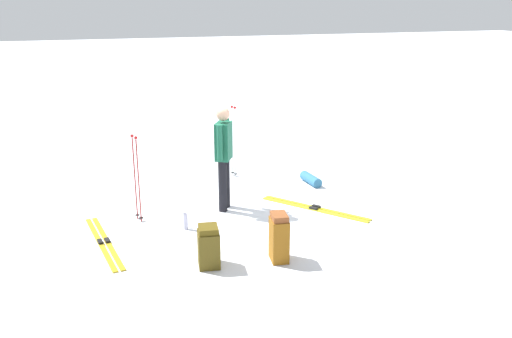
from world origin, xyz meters
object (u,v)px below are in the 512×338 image
object	(u,v)px
backpack_bright	(209,247)
ski_poles_planted_far	(136,174)
skier_standing	(224,153)
ski_pair_near	(104,242)
backpack_large_dark	(279,238)
thermos_bottle	(186,221)
ski_poles_planted_near	(234,138)
ski_pair_far	(315,208)
sleeping_mat_rolled	(311,179)

from	to	relation	value
backpack_bright	ski_poles_planted_far	world-z (taller)	ski_poles_planted_far
skier_standing	ski_pair_near	distance (m)	2.32
ski_pair_near	backpack_large_dark	size ratio (longest dim) A/B	2.94
skier_standing	thermos_bottle	world-z (taller)	skier_standing
thermos_bottle	backpack_large_dark	bearing A→B (deg)	34.92
backpack_bright	ski_poles_planted_near	world-z (taller)	ski_poles_planted_near
backpack_large_dark	ski_poles_planted_far	bearing A→B (deg)	-141.09
skier_standing	ski_poles_planted_far	distance (m)	1.41
ski_pair_far	ski_poles_planted_far	size ratio (longest dim) A/B	1.19
ski_pair_far	backpack_large_dark	bearing A→B (deg)	-38.27
backpack_large_dark	backpack_bright	xyz separation A→B (m)	(-0.13, -0.92, -0.05)
ski_poles_planted_far	sleeping_mat_rolled	size ratio (longest dim) A/B	2.49
skier_standing	backpack_bright	xyz separation A→B (m)	(1.89, -0.72, -0.68)
ski_poles_planted_near	backpack_large_dark	bearing A→B (deg)	-6.79
backpack_bright	ski_poles_planted_far	distance (m)	2.02
ski_pair_far	backpack_large_dark	distance (m)	1.98
ski_pair_far	skier_standing	bearing A→B (deg)	-109.19
skier_standing	backpack_bright	size ratio (longest dim) A/B	3.06
backpack_bright	sleeping_mat_rolled	world-z (taller)	backpack_bright
skier_standing	ski_poles_planted_far	bearing A→B (deg)	-88.01
backpack_large_dark	ski_poles_planted_near	distance (m)	3.68
skier_standing	ski_poles_planted_far	size ratio (longest dim) A/B	1.24
ski_pair_far	thermos_bottle	distance (m)	2.19
ski_pair_far	ski_poles_planted_near	world-z (taller)	ski_poles_planted_near
backpack_large_dark	backpack_bright	bearing A→B (deg)	-97.86
ski_pair_near	sleeping_mat_rolled	bearing A→B (deg)	110.93
skier_standing	sleeping_mat_rolled	size ratio (longest dim) A/B	3.09
ski_pair_far	backpack_bright	bearing A→B (deg)	-56.56
backpack_bright	thermos_bottle	world-z (taller)	backpack_bright
thermos_bottle	ski_poles_planted_far	bearing A→B (deg)	-133.10
ski_pair_far	sleeping_mat_rolled	xyz separation A→B (m)	(-1.21, 0.46, 0.08)
sleeping_mat_rolled	backpack_bright	bearing A→B (deg)	-44.70
sleeping_mat_rolled	thermos_bottle	distance (m)	2.96
ski_poles_planted_near	ski_pair_far	bearing A→B (deg)	20.28
sleeping_mat_rolled	thermos_bottle	xyz separation A→B (m)	(1.35, -2.64, 0.04)
backpack_bright	thermos_bottle	distance (m)	1.27
skier_standing	backpack_large_dark	bearing A→B (deg)	5.56
ski_pair_near	ski_poles_planted_near	world-z (taller)	ski_poles_planted_near
ski_pair_far	ski_poles_planted_far	xyz separation A→B (m)	(-0.44, -2.80, 0.74)
ski_pair_near	thermos_bottle	xyz separation A→B (m)	(-0.12, 1.21, 0.12)
ski_poles_planted_near	ski_poles_planted_far	world-z (taller)	ski_poles_planted_near
ski_poles_planted_far	thermos_bottle	world-z (taller)	ski_poles_planted_far
skier_standing	backpack_bright	bearing A→B (deg)	-20.87
ski_poles_planted_far	ski_pair_far	bearing A→B (deg)	81.06
ski_pair_far	thermos_bottle	world-z (taller)	thermos_bottle
sleeping_mat_rolled	thermos_bottle	world-z (taller)	thermos_bottle
ski_poles_planted_far	thermos_bottle	xyz separation A→B (m)	(0.58, 0.62, -0.63)
sleeping_mat_rolled	thermos_bottle	size ratio (longest dim) A/B	2.12
ski_pair_far	backpack_bright	distance (m)	2.56
ski_pair_near	thermos_bottle	distance (m)	1.22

